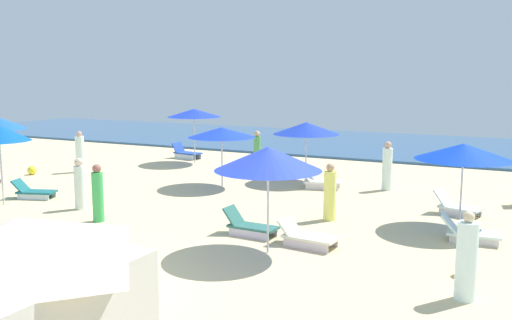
% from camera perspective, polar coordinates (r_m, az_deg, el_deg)
% --- Properties ---
extents(ground_plane, '(60.00, 60.00, 0.00)m').
position_cam_1_polar(ground_plane, '(11.35, -19.52, -12.54)').
color(ground_plane, beige).
extents(ocean, '(60.00, 12.11, 0.12)m').
position_cam_1_polar(ocean, '(32.40, 12.31, 1.58)').
color(ocean, '#2F5684').
rests_on(ocean, ground_plane).
extents(umbrella_0, '(2.49, 2.49, 2.27)m').
position_cam_1_polar(umbrella_0, '(20.79, 5.22, 3.28)').
color(umbrella_0, silver).
rests_on(umbrella_0, ground_plane).
extents(lounge_chair_0_0, '(1.57, 0.93, 0.70)m').
position_cam_1_polar(lounge_chair_0_0, '(19.80, 6.56, -2.18)').
color(lounge_chair_0_0, silver).
rests_on(lounge_chair_0_0, ground_plane).
extents(umbrella_3, '(2.48, 2.48, 2.26)m').
position_cam_1_polar(umbrella_3, '(15.31, 20.62, 0.81)').
color(umbrella_3, silver).
rests_on(umbrella_3, ground_plane).
extents(lounge_chair_3_0, '(1.44, 0.77, 0.65)m').
position_cam_1_polar(lounge_chair_3_0, '(14.52, 21.08, -6.95)').
color(lounge_chair_3_0, silver).
rests_on(lounge_chair_3_0, ground_plane).
extents(lounge_chair_3_1, '(1.42, 0.95, 0.71)m').
position_cam_1_polar(lounge_chair_3_1, '(17.05, 19.96, -4.51)').
color(lounge_chair_3_1, silver).
rests_on(lounge_chair_3_1, ground_plane).
extents(umbrella_4, '(2.43, 2.43, 2.49)m').
position_cam_1_polar(umbrella_4, '(25.30, -6.40, 4.85)').
color(umbrella_4, silver).
rests_on(umbrella_4, ground_plane).
extents(lounge_chair_4_0, '(1.51, 0.85, 0.74)m').
position_cam_1_polar(lounge_chair_4_0, '(26.88, -7.22, 0.74)').
color(lounge_chair_4_0, silver).
rests_on(lounge_chair_4_0, ground_plane).
extents(umbrella_5, '(2.43, 2.43, 2.45)m').
position_cam_1_polar(umbrella_5, '(12.31, 1.25, 0.14)').
color(umbrella_5, silver).
rests_on(umbrella_5, ground_plane).
extents(lounge_chair_5_0, '(1.42, 0.62, 0.69)m').
position_cam_1_polar(lounge_chair_5_0, '(14.08, -0.70, -6.80)').
color(lounge_chair_5_0, silver).
rests_on(lounge_chair_5_0, ground_plane).
extents(lounge_chair_5_1, '(1.46, 0.79, 0.60)m').
position_cam_1_polar(lounge_chair_5_1, '(13.28, 5.28, -7.84)').
color(lounge_chair_5_1, silver).
rests_on(lounge_chair_5_1, ground_plane).
extents(umbrella_7, '(2.41, 2.41, 2.16)m').
position_cam_1_polar(umbrella_7, '(19.83, -3.56, 2.87)').
color(umbrella_7, silver).
rests_on(umbrella_7, ground_plane).
extents(lounge_chair_8_1, '(1.46, 0.96, 0.62)m').
position_cam_1_polar(lounge_chair_8_1, '(19.59, -21.97, -3.02)').
color(lounge_chair_8_1, silver).
rests_on(lounge_chair_8_1, ground_plane).
extents(beachgoer_0, '(0.48, 0.48, 1.61)m').
position_cam_1_polar(beachgoer_0, '(15.53, 7.62, -3.46)').
color(beachgoer_0, '#F9F46D').
rests_on(beachgoer_0, ground_plane).
extents(beachgoer_1, '(0.43, 0.43, 1.61)m').
position_cam_1_polar(beachgoer_1, '(15.85, -16.00, -3.42)').
color(beachgoer_1, green).
rests_on(beachgoer_1, ground_plane).
extents(beachgoer_2, '(0.39, 0.39, 1.73)m').
position_cam_1_polar(beachgoer_2, '(19.88, 13.37, -0.73)').
color(beachgoer_2, white).
rests_on(beachgoer_2, ground_plane).
extents(beachgoer_3, '(0.48, 0.48, 1.64)m').
position_cam_1_polar(beachgoer_3, '(10.73, 20.89, -9.57)').
color(beachgoer_3, white).
rests_on(beachgoer_3, ground_plane).
extents(beachgoer_4, '(0.40, 0.40, 1.71)m').
position_cam_1_polar(beachgoer_4, '(24.06, -17.70, 0.68)').
color(beachgoer_4, white).
rests_on(beachgoer_4, ground_plane).
extents(beachgoer_5, '(0.41, 0.41, 1.62)m').
position_cam_1_polar(beachgoer_5, '(24.00, 0.12, 1.04)').
color(beachgoer_5, '#4F9E51').
rests_on(beachgoer_5, ground_plane).
extents(beachgoer_6, '(0.44, 0.44, 1.57)m').
position_cam_1_polar(beachgoer_6, '(17.45, -17.73, -2.45)').
color(beachgoer_6, silver).
rests_on(beachgoer_6, ground_plane).
extents(beach_ball_0, '(0.36, 0.36, 0.36)m').
position_cam_1_polar(beach_ball_0, '(24.21, -22.11, -0.99)').
color(beach_ball_0, yellow).
rests_on(beach_ball_0, ground_plane).
extents(beach_ball_1, '(0.34, 0.34, 0.34)m').
position_cam_1_polar(beach_ball_1, '(12.10, 20.69, -10.40)').
color(beach_ball_1, yellow).
rests_on(beach_ball_1, ground_plane).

